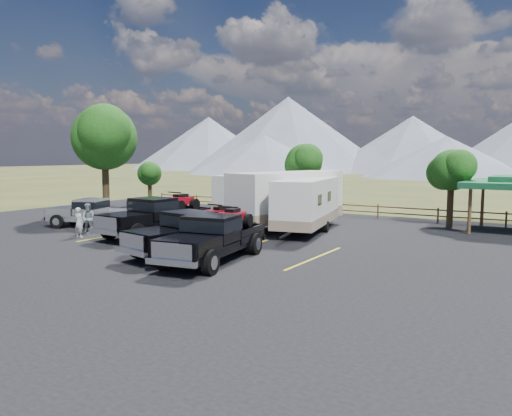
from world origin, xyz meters
The scene contains 18 objects.
ground centered at (0.00, 0.00, 0.00)m, with size 320.00×320.00×0.00m, color #424B1F.
asphalt_lot centered at (0.00, 3.00, 0.02)m, with size 44.00×34.00×0.04m, color black.
stall_lines centered at (0.00, 4.00, 0.04)m, with size 12.12×5.50×0.01m.
tree_big_nw centered at (-12.55, 9.03, 5.60)m, with size 5.54×5.18×7.84m.
tree_ne_a centered at (8.97, 17.01, 3.48)m, with size 3.11×2.92×4.76m.
tree_north centered at (-2.03, 19.02, 3.83)m, with size 3.46×3.24×5.25m.
tree_nw_small centered at (-16.02, 17.01, 2.78)m, with size 2.59×2.43×3.85m.
rail_fence centered at (2.00, 18.50, 0.61)m, with size 36.12×0.12×1.00m.
mountain_range centered at (-7.63, 105.98, 7.87)m, with size 209.00×71.00×20.00m.
rig_left centered at (-3.94, 4.96, 1.15)m, with size 2.79×7.03×2.30m.
rig_center centered at (1.08, 1.92, 1.07)m, with size 3.21×6.69×2.14m.
rig_right centered at (2.72, 1.23, 1.08)m, with size 3.05×6.73×2.17m.
trailer_left centered at (-3.96, 15.10, 1.60)m, with size 2.74×8.62×2.99m.
trailer_center centered at (0.84, 11.01, 1.80)m, with size 4.28×9.71×3.37m.
trailer_right centered at (2.53, 10.28, 1.63)m, with size 3.67×8.78×3.04m.
pickup_silver centered at (-9.24, 5.12, 0.94)m, with size 6.08×3.69×1.74m.
person_a centered at (-7.01, 2.24, 0.84)m, with size 0.59×0.39×1.61m, color beige.
person_b centered at (-7.62, 3.40, 0.89)m, with size 0.82×0.64×1.69m, color gray.
Camera 1 is at (14.90, -15.16, 4.45)m, focal length 35.00 mm.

